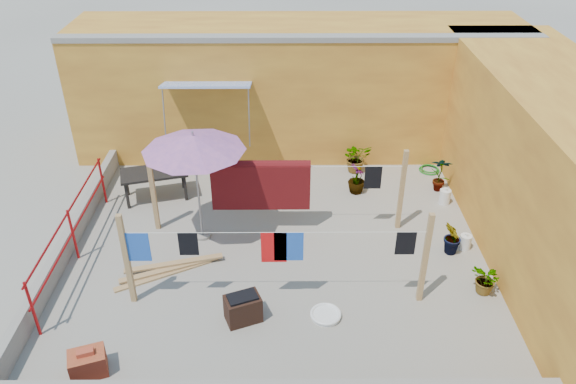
% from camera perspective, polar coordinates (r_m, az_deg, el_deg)
% --- Properties ---
extents(ground, '(80.00, 80.00, 0.00)m').
position_cam_1_polar(ground, '(11.11, -1.07, -5.99)').
color(ground, '#9E998E').
rests_on(ground, ground).
extents(wall_back, '(11.00, 3.27, 3.21)m').
position_cam_1_polar(wall_back, '(14.46, 1.07, 10.64)').
color(wall_back, gold).
rests_on(wall_back, ground).
extents(wall_right, '(2.40, 9.00, 3.20)m').
position_cam_1_polar(wall_right, '(11.39, 26.00, 1.10)').
color(wall_right, gold).
rests_on(wall_right, ground).
extents(parapet_left, '(0.16, 7.30, 0.44)m').
position_cam_1_polar(parapet_left, '(11.77, -21.45, -4.80)').
color(parapet_left, gray).
rests_on(parapet_left, ground).
extents(red_railing, '(0.05, 4.20, 1.10)m').
position_cam_1_polar(red_railing, '(11.26, -21.15, -3.37)').
color(red_railing, '#A71013').
rests_on(red_railing, ground).
extents(clothesline_rig, '(5.09, 2.35, 1.80)m').
position_cam_1_polar(clothesline_rig, '(11.03, -2.57, 0.00)').
color(clothesline_rig, tan).
rests_on(clothesline_rig, ground).
extents(patio_umbrella, '(2.53, 2.53, 2.35)m').
position_cam_1_polar(patio_umbrella, '(10.55, -9.58, 4.87)').
color(patio_umbrella, gray).
rests_on(patio_umbrella, ground).
extents(outdoor_table, '(1.58, 1.07, 0.67)m').
position_cam_1_polar(outdoor_table, '(12.77, -13.45, 1.78)').
color(outdoor_table, black).
rests_on(outdoor_table, ground).
extents(brick_stack, '(0.63, 0.54, 0.47)m').
position_cam_1_polar(brick_stack, '(9.26, -19.66, -16.05)').
color(brick_stack, '#AF3D28').
rests_on(brick_stack, ground).
extents(lumber_pile, '(1.91, 1.02, 0.12)m').
position_cam_1_polar(lumber_pile, '(10.81, -12.01, -7.66)').
color(lumber_pile, tan).
rests_on(lumber_pile, ground).
extents(brazier, '(0.68, 0.57, 0.52)m').
position_cam_1_polar(brazier, '(9.54, -4.60, -11.67)').
color(brazier, '#321913').
rests_on(brazier, ground).
extents(white_basin, '(0.53, 0.53, 0.09)m').
position_cam_1_polar(white_basin, '(9.71, 3.85, -12.33)').
color(white_basin, silver).
rests_on(white_basin, ground).
extents(water_jug_a, '(0.23, 0.23, 0.35)m').
position_cam_1_polar(water_jug_a, '(11.62, 17.56, -4.86)').
color(water_jug_a, silver).
rests_on(water_jug_a, ground).
extents(water_jug_b, '(0.25, 0.25, 0.38)m').
position_cam_1_polar(water_jug_b, '(12.92, 15.64, -0.46)').
color(water_jug_b, silver).
rests_on(water_jug_b, ground).
extents(green_hose, '(0.50, 0.50, 0.07)m').
position_cam_1_polar(green_hose, '(14.22, 14.16, 2.24)').
color(green_hose, '#186E19').
rests_on(green_hose, ground).
extents(plant_back_a, '(0.78, 0.71, 0.74)m').
position_cam_1_polar(plant_back_a, '(13.72, 6.97, 3.51)').
color(plant_back_a, '#255D1A').
rests_on(plant_back_a, ground).
extents(plant_back_b, '(0.42, 0.42, 0.70)m').
position_cam_1_polar(plant_back_b, '(12.85, 7.00, 1.33)').
color(plant_back_b, '#255D1A').
rests_on(plant_back_b, ground).
extents(plant_right_a, '(0.53, 0.43, 0.87)m').
position_cam_1_polar(plant_right_a, '(13.25, 15.23, 1.81)').
color(plant_right_a, '#255D1A').
rests_on(plant_right_a, ground).
extents(plant_right_b, '(0.40, 0.47, 0.75)m').
position_cam_1_polar(plant_right_b, '(11.26, 16.40, -4.51)').
color(plant_right_b, '#255D1A').
rests_on(plant_right_b, ground).
extents(plant_right_c, '(0.62, 0.66, 0.58)m').
position_cam_1_polar(plant_right_c, '(10.57, 19.56, -8.44)').
color(plant_right_c, '#255D1A').
rests_on(plant_right_c, ground).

